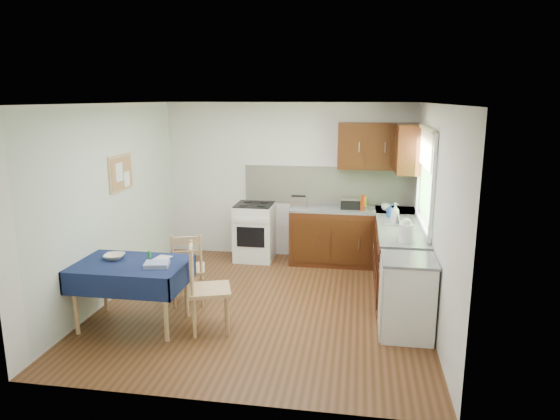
% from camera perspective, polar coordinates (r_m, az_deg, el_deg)
% --- Properties ---
extents(floor, '(4.20, 4.20, 0.00)m').
position_cam_1_polar(floor, '(6.44, -1.84, -10.77)').
color(floor, '#452B12').
rests_on(floor, ground).
extents(ceiling, '(4.00, 4.20, 0.02)m').
position_cam_1_polar(ceiling, '(5.91, -2.02, 12.07)').
color(ceiling, white).
rests_on(ceiling, wall_back).
extents(wall_back, '(4.00, 0.02, 2.50)m').
position_cam_1_polar(wall_back, '(8.09, 0.93, 3.34)').
color(wall_back, silver).
rests_on(wall_back, ground).
extents(wall_front, '(4.00, 0.02, 2.50)m').
position_cam_1_polar(wall_front, '(4.09, -7.61, -6.17)').
color(wall_front, silver).
rests_on(wall_front, ground).
extents(wall_left, '(0.02, 4.20, 2.50)m').
position_cam_1_polar(wall_left, '(6.73, -18.90, 0.73)').
color(wall_left, silver).
rests_on(wall_left, ground).
extents(wall_right, '(0.02, 4.20, 2.50)m').
position_cam_1_polar(wall_right, '(6.01, 17.15, -0.51)').
color(wall_right, silver).
rests_on(wall_right, ground).
extents(base_cabinets, '(1.90, 2.30, 0.86)m').
position_cam_1_polar(base_cabinets, '(7.37, 10.47, -4.35)').
color(base_cabinets, black).
rests_on(base_cabinets, ground).
extents(worktop_back, '(1.90, 0.60, 0.04)m').
position_cam_1_polar(worktop_back, '(7.78, 8.27, 0.06)').
color(worktop_back, slate).
rests_on(worktop_back, base_cabinets).
extents(worktop_right, '(0.60, 1.70, 0.04)m').
position_cam_1_polar(worktop_right, '(6.69, 13.66, -2.26)').
color(worktop_right, slate).
rests_on(worktop_right, base_cabinets).
extents(worktop_corner, '(0.60, 0.60, 0.04)m').
position_cam_1_polar(worktop_corner, '(7.80, 13.05, -0.10)').
color(worktop_corner, slate).
rests_on(worktop_corner, base_cabinets).
extents(splashback, '(2.70, 0.02, 0.60)m').
position_cam_1_polar(splashback, '(8.02, 5.52, 2.84)').
color(splashback, beige).
rests_on(splashback, wall_back).
extents(upper_cabinets, '(1.20, 0.85, 0.70)m').
position_cam_1_polar(upper_cabinets, '(7.64, 12.10, 7.05)').
color(upper_cabinets, black).
rests_on(upper_cabinets, wall_back).
extents(stove, '(0.60, 0.61, 0.92)m').
position_cam_1_polar(stove, '(8.05, -2.92, -2.47)').
color(stove, white).
rests_on(stove, ground).
extents(window, '(0.04, 1.48, 1.26)m').
position_cam_1_polar(window, '(6.61, 16.33, 4.25)').
color(window, '#325E26').
rests_on(window, wall_right).
extents(fridge, '(0.58, 0.60, 0.89)m').
position_cam_1_polar(fridge, '(5.69, 14.32, -9.63)').
color(fridge, white).
rests_on(fridge, ground).
extents(corkboard, '(0.04, 0.62, 0.47)m').
position_cam_1_polar(corkboard, '(6.92, -17.73, 4.07)').
color(corkboard, tan).
rests_on(corkboard, wall_left).
extents(dining_table, '(1.24, 0.84, 0.75)m').
position_cam_1_polar(dining_table, '(5.92, -16.63, -6.77)').
color(dining_table, '#0E163A').
rests_on(dining_table, ground).
extents(chair_far, '(0.52, 0.52, 0.94)m').
position_cam_1_polar(chair_far, '(6.39, -10.51, -6.37)').
color(chair_far, tan).
rests_on(chair_far, ground).
extents(chair_near, '(0.56, 0.56, 1.01)m').
position_cam_1_polar(chair_near, '(5.65, -8.55, -8.52)').
color(chair_near, tan).
rests_on(chair_near, ground).
extents(toaster, '(0.26, 0.16, 0.20)m').
position_cam_1_polar(toaster, '(7.73, 2.13, 0.94)').
color(toaster, '#B7B7BC').
rests_on(toaster, worktop_back).
extents(sandwich_press, '(0.29, 0.25, 0.17)m').
position_cam_1_polar(sandwich_press, '(7.75, 8.07, 0.80)').
color(sandwich_press, black).
rests_on(sandwich_press, worktop_back).
extents(sauce_bottle, '(0.05, 0.05, 0.24)m').
position_cam_1_polar(sauce_bottle, '(7.60, 9.44, 0.79)').
color(sauce_bottle, red).
rests_on(sauce_bottle, worktop_back).
extents(yellow_packet, '(0.14, 0.11, 0.16)m').
position_cam_1_polar(yellow_packet, '(7.92, 9.43, 0.97)').
color(yellow_packet, gold).
rests_on(yellow_packet, worktop_back).
extents(dish_rack, '(0.37, 0.28, 0.18)m').
position_cam_1_polar(dish_rack, '(6.93, 13.36, -1.37)').
color(dish_rack, gray).
rests_on(dish_rack, worktop_right).
extents(kettle, '(0.17, 0.17, 0.29)m').
position_cam_1_polar(kettle, '(6.07, 14.20, -2.37)').
color(kettle, white).
rests_on(kettle, worktop_right).
extents(cup, '(0.17, 0.17, 0.10)m').
position_cam_1_polar(cup, '(7.68, 11.99, 0.30)').
color(cup, silver).
rests_on(cup, worktop_back).
extents(soap_bottle_a, '(0.16, 0.16, 0.29)m').
position_cam_1_polar(soap_bottle_a, '(6.85, 13.01, -0.43)').
color(soap_bottle_a, white).
rests_on(soap_bottle_a, worktop_right).
extents(soap_bottle_b, '(0.11, 0.11, 0.19)m').
position_cam_1_polar(soap_bottle_b, '(7.27, 12.50, -0.07)').
color(soap_bottle_b, blue).
rests_on(soap_bottle_b, worktop_right).
extents(soap_bottle_c, '(0.16, 0.16, 0.18)m').
position_cam_1_polar(soap_bottle_c, '(6.21, 14.08, -2.36)').
color(soap_bottle_c, green).
rests_on(soap_bottle_c, worktop_right).
extents(plate_bowl, '(0.26, 0.26, 0.06)m').
position_cam_1_polar(plate_bowl, '(6.07, -18.40, -5.07)').
color(plate_bowl, beige).
rests_on(plate_bowl, dining_table).
extents(book, '(0.20, 0.25, 0.02)m').
position_cam_1_polar(book, '(5.95, -14.07, -5.36)').
color(book, white).
rests_on(book, dining_table).
extents(spice_jar, '(0.04, 0.04, 0.08)m').
position_cam_1_polar(spice_jar, '(5.99, -14.70, -4.95)').
color(spice_jar, '#258A35').
rests_on(spice_jar, dining_table).
extents(tea_towel, '(0.30, 0.26, 0.05)m').
position_cam_1_polar(tea_towel, '(5.68, -13.90, -6.05)').
color(tea_towel, navy).
rests_on(tea_towel, dining_table).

